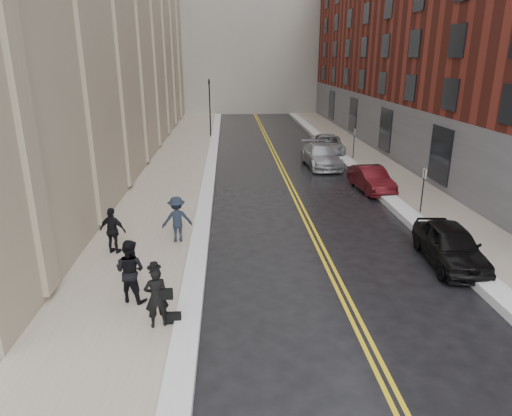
{
  "coord_description": "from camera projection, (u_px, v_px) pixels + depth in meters",
  "views": [
    {
      "loc": [
        -0.99,
        -11.66,
        7.06
      ],
      "look_at": [
        0.0,
        4.71,
        1.6
      ],
      "focal_mm": 32.0,
      "sensor_mm": 36.0,
      "label": 1
    }
  ],
  "objects": [
    {
      "name": "sidewalk_left",
      "position": [
        172.0,
        175.0,
        28.2
      ],
      "size": [
        4.0,
        64.0,
        0.15
      ],
      "primitive_type": "cube",
      "color": "gray",
      "rests_on": "ground"
    },
    {
      "name": "car_black",
      "position": [
        450.0,
        245.0,
        16.16
      ],
      "size": [
        2.03,
        4.33,
        1.43
      ],
      "primitive_type": "imported",
      "rotation": [
        0.0,
        0.0,
        -0.08
      ],
      "color": "black",
      "rests_on": "ground"
    },
    {
      "name": "parking_sign_near",
      "position": [
        423.0,
        187.0,
        20.93
      ],
      "size": [
        0.06,
        0.35,
        2.23
      ],
      "color": "black",
      "rests_on": "ground"
    },
    {
      "name": "traffic_signal",
      "position": [
        210.0,
        103.0,
        40.62
      ],
      "size": [
        0.18,
        0.15,
        5.2
      ],
      "color": "black",
      "rests_on": "ground"
    },
    {
      "name": "lane_stripe_b",
      "position": [
        287.0,
        175.0,
        28.63
      ],
      "size": [
        0.12,
        64.0,
        0.01
      ],
      "primitive_type": "cube",
      "color": "gold",
      "rests_on": "ground"
    },
    {
      "name": "lane_stripe_a",
      "position": [
        283.0,
        175.0,
        28.62
      ],
      "size": [
        0.12,
        64.0,
        0.01
      ],
      "primitive_type": "cube",
      "color": "gold",
      "rests_on": "ground"
    },
    {
      "name": "pedestrian_b",
      "position": [
        177.0,
        219.0,
        17.69
      ],
      "size": [
        1.3,
        0.93,
        1.82
      ],
      "primitive_type": "imported",
      "rotation": [
        0.0,
        0.0,
        3.38
      ],
      "color": "black",
      "rests_on": "sidewalk_left"
    },
    {
      "name": "car_silver_far",
      "position": [
        327.0,
        145.0,
        34.54
      ],
      "size": [
        2.94,
        5.36,
        1.42
      ],
      "primitive_type": "imported",
      "rotation": [
        0.0,
        0.0,
        -0.12
      ],
      "color": "#A9ACB2",
      "rests_on": "ground"
    },
    {
      "name": "pedestrian_main",
      "position": [
        156.0,
        297.0,
        12.04
      ],
      "size": [
        0.73,
        0.58,
        1.73
      ],
      "primitive_type": "imported",
      "rotation": [
        0.0,
        0.0,
        3.44
      ],
      "color": "black",
      "rests_on": "sidewalk_left"
    },
    {
      "name": "building_right",
      "position": [
        480.0,
        29.0,
        33.27
      ],
      "size": [
        14.0,
        50.0,
        18.0
      ],
      "primitive_type": "cube",
      "color": "maroon",
      "rests_on": "ground"
    },
    {
      "name": "parking_sign_far",
      "position": [
        354.0,
        141.0,
        32.29
      ],
      "size": [
        0.06,
        0.35,
        2.23
      ],
      "color": "black",
      "rests_on": "ground"
    },
    {
      "name": "pedestrian_c",
      "position": [
        113.0,
        231.0,
        16.63
      ],
      "size": [
        1.1,
        0.71,
        1.74
      ],
      "primitive_type": "imported",
      "rotation": [
        0.0,
        0.0,
        2.84
      ],
      "color": "black",
      "rests_on": "sidewalk_left"
    },
    {
      "name": "snow_ridge_right",
      "position": [
        358.0,
        171.0,
        28.84
      ],
      "size": [
        0.85,
        60.8,
        0.3
      ],
      "primitive_type": "cube",
      "color": "silver",
      "rests_on": "ground"
    },
    {
      "name": "ground",
      "position": [
        266.0,
        311.0,
        13.33
      ],
      "size": [
        160.0,
        160.0,
        0.0
      ],
      "primitive_type": "plane",
      "color": "black",
      "rests_on": "ground"
    },
    {
      "name": "car_maroon",
      "position": [
        371.0,
        179.0,
        25.03
      ],
      "size": [
        1.76,
        4.15,
        1.33
      ],
      "primitive_type": "imported",
      "rotation": [
        0.0,
        0.0,
        0.09
      ],
      "color": "#440C11",
      "rests_on": "ground"
    },
    {
      "name": "snow_ridge_left",
      "position": [
        210.0,
        174.0,
        28.31
      ],
      "size": [
        0.7,
        60.8,
        0.26
      ],
      "primitive_type": "cube",
      "color": "silver",
      "rests_on": "ground"
    },
    {
      "name": "sidewalk_right",
      "position": [
        386.0,
        172.0,
        28.97
      ],
      "size": [
        3.0,
        64.0,
        0.15
      ],
      "primitive_type": "cube",
      "color": "gray",
      "rests_on": "ground"
    },
    {
      "name": "car_silver_near",
      "position": [
        321.0,
        156.0,
        30.59
      ],
      "size": [
        2.27,
        5.18,
        1.48
      ],
      "primitive_type": "imported",
      "rotation": [
        0.0,
        0.0,
        0.04
      ],
      "color": "#A1A3A8",
      "rests_on": "ground"
    },
    {
      "name": "pedestrian_a",
      "position": [
        130.0,
        271.0,
        13.31
      ],
      "size": [
        1.14,
        1.02,
        1.92
      ],
      "primitive_type": "imported",
      "rotation": [
        0.0,
        0.0,
        2.76
      ],
      "color": "black",
      "rests_on": "sidewalk_left"
    }
  ]
}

